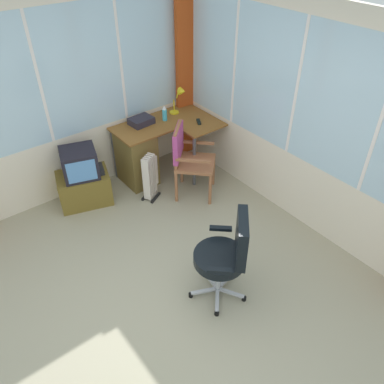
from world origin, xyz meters
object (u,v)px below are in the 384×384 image
spray_bottle (165,113)px  tv_remote (199,122)px  desk (140,153)px  office_chair (228,252)px  wooden_armchair (185,153)px  space_heater (151,176)px  tv_on_stand (83,180)px  paper_tray (141,121)px  desk_lamp (180,96)px

spray_bottle → tv_remote: bearing=-46.3°
desk → office_chair: bearing=-100.5°
desk → spray_bottle: 0.63m
wooden_armchair → space_heater: (-0.42, 0.20, -0.29)m
tv_on_stand → office_chair: bearing=-78.9°
wooden_armchair → tv_remote: bearing=33.3°
spray_bottle → paper_tray: size_ratio=0.72×
desk → space_heater: size_ratio=2.09×
tv_remote → tv_on_stand: size_ratio=0.19×
wooden_armchair → space_heater: 0.55m
desk_lamp → space_heater: desk_lamp is taller
desk_lamp → tv_remote: 0.45m
tv_remote → spray_bottle: 0.47m
wooden_armchair → tv_on_stand: size_ratio=1.25×
tv_remote → spray_bottle: spray_bottle is taller
tv_on_stand → space_heater: size_ratio=1.22×
desk → tv_remote: 0.90m
paper_tray → desk: bearing=-136.3°
office_chair → tv_on_stand: size_ratio=1.27×
desk → desk_lamp: 0.96m
paper_tray → space_heater: paper_tray is taller
tv_remote → paper_tray: size_ratio=0.50×
desk_lamp → tv_on_stand: size_ratio=0.49×
desk_lamp → office_chair: bearing=-116.9°
desk → tv_remote: size_ratio=8.91×
spray_bottle → office_chair: (-0.85, -2.23, -0.30)m
desk_lamp → office_chair: (-1.15, -2.28, -0.44)m
tv_remote → tv_on_stand: tv_remote is taller
paper_tray → desk_lamp: bearing=-4.8°
desk → wooden_armchair: wooden_armchair is taller
office_chair → tv_on_stand: office_chair is taller
tv_on_stand → space_heater: bearing=-31.1°
office_chair → paper_tray: bearing=77.0°
desk_lamp → wooden_armchair: bearing=-122.6°
spray_bottle → tv_on_stand: spray_bottle is taller
wooden_armchair → space_heater: bearing=155.0°
tv_on_stand → wooden_armchair: bearing=-29.0°
desk → space_heater: desk is taller
wooden_armchair → space_heater: wooden_armchair is taller
paper_tray → office_chair: office_chair is taller
tv_remote → desk_lamp: bearing=122.9°
tv_on_stand → spray_bottle: bearing=-0.1°
spray_bottle → space_heater: size_ratio=0.34×
tv_on_stand → paper_tray: bearing=5.9°
desk_lamp → paper_tray: (-0.62, 0.05, -0.20)m
desk → spray_bottle: (0.44, 0.02, 0.46)m
spray_bottle → wooden_armchair: bearing=-101.8°
desk → tv_remote: tv_remote is taller
wooden_armchair → office_chair: size_ratio=0.99×
desk_lamp → tv_remote: (0.01, -0.39, -0.24)m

